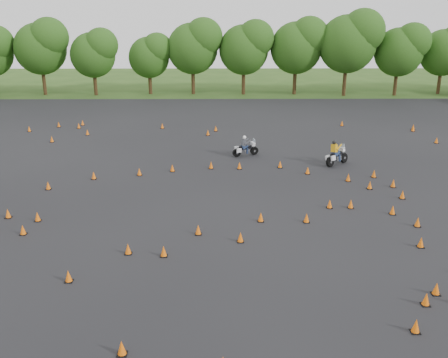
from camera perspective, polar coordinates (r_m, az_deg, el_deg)
ground at (r=23.41m, az=0.09°, el=-5.92°), size 140.00×140.00×0.00m
asphalt_pad at (r=28.97m, az=-0.04°, el=-0.98°), size 62.00×62.00×0.00m
treeline at (r=56.68m, az=2.06°, el=13.38°), size 87.10×32.14×10.58m
traffic_cones at (r=28.44m, az=-0.16°, el=-0.88°), size 36.45×32.82×0.45m
rider_grey at (r=35.24m, az=2.46°, el=3.87°), size 2.04×1.32×1.51m
rider_yellow at (r=33.91m, az=12.91°, el=2.94°), size 2.05×1.90×1.65m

